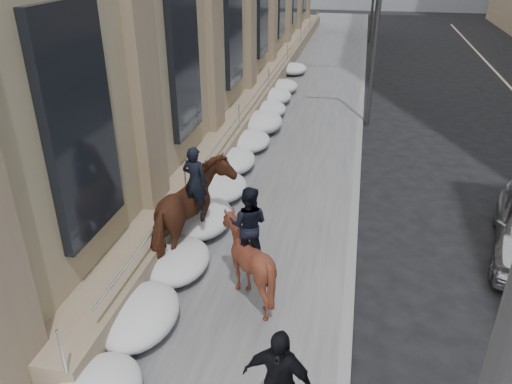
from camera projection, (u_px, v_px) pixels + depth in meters
ground at (211, 344)px, 9.88m from camera, size 140.00×140.00×0.00m
sidewalk at (286, 153)px, 18.59m from camera, size 5.00×80.00×0.12m
curb at (358, 158)px, 18.12m from camera, size 0.24×80.00×0.12m
streetlight_mid at (374, 13)px, 19.55m from camera, size 1.71×0.24×8.00m
traffic_signal at (360, 5)px, 26.92m from camera, size 4.10×0.22×6.00m
snow_bank at (237, 159)px, 17.01m from camera, size 1.70×18.10×0.76m
mounted_horse_left at (193, 211)px, 12.01m from camera, size 1.72×2.90×2.80m
mounted_horse_right at (247, 254)px, 10.61m from camera, size 1.48×1.66×2.57m
pedestrian at (278, 382)px, 7.61m from camera, size 1.23×0.69×1.99m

